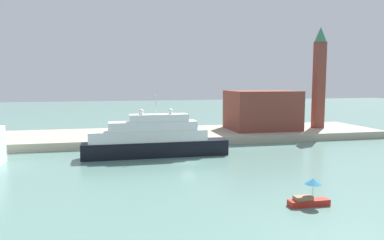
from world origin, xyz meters
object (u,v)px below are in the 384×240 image
object	(u,v)px
small_motorboat	(309,195)
mooring_bollard	(187,136)
large_yacht	(154,140)
parked_car	(124,136)
bell_tower	(319,74)
harbor_building	(262,110)
person_figure	(144,131)

from	to	relation	value
small_motorboat	mooring_bollard	size ratio (longest dim) A/B	6.66
large_yacht	mooring_bollard	xyz separation A→B (m)	(8.57, 10.38, -1.13)
large_yacht	parked_car	bearing A→B (deg)	112.95
small_motorboat	bell_tower	bearing A→B (deg)	57.94
large_yacht	bell_tower	xyz separation A→B (m)	(46.63, 19.62, 12.90)
harbor_building	person_figure	xyz separation A→B (m)	(-31.00, -2.92, -4.18)
harbor_building	bell_tower	xyz separation A→B (m)	(15.93, -0.57, 9.37)
small_motorboat	mooring_bollard	xyz separation A→B (m)	(-5.80, 42.26, 0.90)
bell_tower	parked_car	distance (m)	54.16
harbor_building	mooring_bollard	world-z (taller)	harbor_building
large_yacht	small_motorboat	world-z (taller)	large_yacht
bell_tower	parked_car	world-z (taller)	bell_tower
large_yacht	person_figure	xyz separation A→B (m)	(-0.29, 17.27, -0.65)
parked_car	person_figure	distance (m)	7.00
person_figure	mooring_bollard	xyz separation A→B (m)	(8.87, -6.89, -0.49)
large_yacht	harbor_building	world-z (taller)	large_yacht
person_figure	parked_car	bearing A→B (deg)	-134.74
parked_car	person_figure	world-z (taller)	person_figure
large_yacht	person_figure	world-z (taller)	large_yacht
harbor_building	parked_car	world-z (taller)	harbor_building
small_motorboat	parked_car	size ratio (longest dim) A/B	1.12
bell_tower	parked_car	xyz separation A→B (m)	(-51.85, -7.31, -13.85)
person_figure	bell_tower	bearing A→B (deg)	2.86
harbor_building	small_motorboat	bearing A→B (deg)	-107.41
harbor_building	person_figure	size ratio (longest dim) A/B	9.36
harbor_building	mooring_bollard	size ratio (longest dim) A/B	23.31
mooring_bollard	person_figure	bearing A→B (deg)	142.14
large_yacht	bell_tower	bearing A→B (deg)	22.82
large_yacht	mooring_bollard	size ratio (longest dim) A/B	37.82
bell_tower	parked_car	bearing A→B (deg)	-171.97
small_motorboat	parked_car	xyz separation A→B (m)	(-19.59, 44.19, 1.09)
large_yacht	parked_car	distance (m)	13.40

